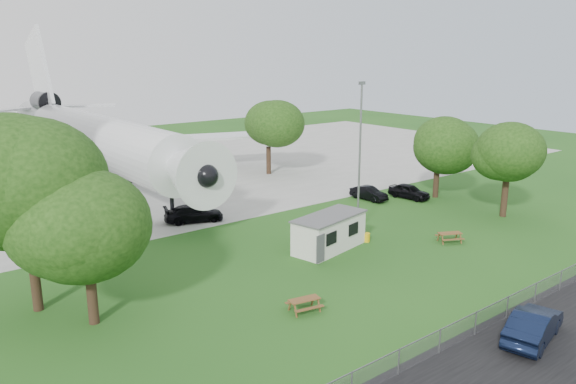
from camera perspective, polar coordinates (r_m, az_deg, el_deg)
ground at (r=36.44m, az=4.86°, el=-9.12°), size 160.00×160.00×0.00m
asphalt_strip at (r=29.43m, az=23.20°, el=-16.29°), size 120.00×8.00×0.02m
concrete_apron at (r=67.93m, az=-17.62°, el=1.26°), size 120.00×46.00×0.03m
airliner at (r=64.35m, az=-18.93°, el=5.24°), size 46.36×47.73×17.69m
site_cabin at (r=41.80m, az=4.22°, el=-4.09°), size 6.96×3.90×2.62m
picnic_west at (r=32.59m, az=1.67°, el=-12.00°), size 2.06×1.83×0.76m
picnic_east at (r=45.32m, az=16.06°, el=-4.91°), size 2.29×2.16×0.76m
fence at (r=30.94m, az=17.36°, el=-14.21°), size 58.00×0.04×1.30m
lamp_mast at (r=44.46m, az=7.28°, el=3.18°), size 0.16×0.16×12.00m
tree_west_big at (r=33.43m, az=-25.25°, el=0.78°), size 8.58×8.58×11.72m
tree_west_small at (r=31.20m, az=-19.79°, el=-4.22°), size 7.22×7.22×8.60m
tree_east_front at (r=52.56m, az=21.52°, el=3.71°), size 6.36×6.36×8.94m
tree_east_back at (r=57.66m, az=15.05°, el=4.67°), size 6.55×6.55×8.65m
tree_far_apron at (r=66.58m, az=-2.01°, el=6.62°), size 6.85×6.85×9.11m
car_centre_sedan at (r=31.79m, az=23.66°, el=-12.32°), size 5.32×2.89×1.66m
car_ne_hatch at (r=57.42m, az=12.19°, el=0.06°), size 2.20×4.42×1.45m
car_ne_sedan at (r=56.18m, az=8.20°, el=-0.14°), size 1.64×4.06×1.31m
car_apron_van at (r=49.11m, az=-9.56°, el=-2.18°), size 5.44×3.60×1.46m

